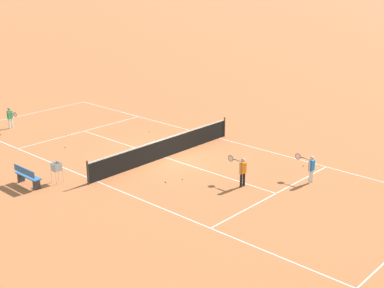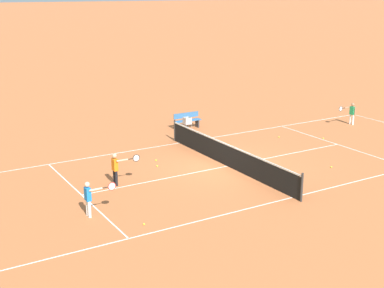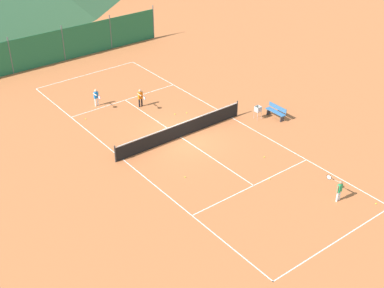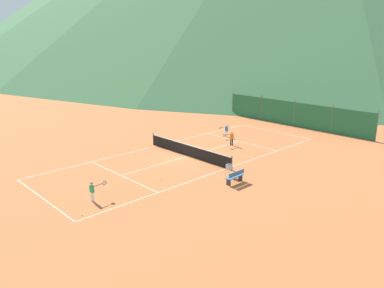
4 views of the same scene
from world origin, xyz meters
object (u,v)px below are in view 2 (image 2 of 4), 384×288
object	(u,v)px
tennis_ball_mid_court	(157,166)
ball_hopper	(187,122)
tennis_ball_service_box	(279,137)
tennis_ball_far_corner	(351,116)
tennis_ball_by_net_right	(144,224)
tennis_ball_alley_left	(323,138)
courtside_bench	(187,120)
player_far_baseline	(352,112)
tennis_ball_by_net_left	(331,167)
tennis_net	(228,155)
player_far_service	(116,167)
tennis_ball_near_corner	(156,160)
player_near_service	(89,196)

from	to	relation	value
tennis_ball_mid_court	ball_hopper	world-z (taller)	ball_hopper
tennis_ball_service_box	ball_hopper	distance (m)	4.69
tennis_ball_far_corner	tennis_ball_by_net_right	bearing A→B (deg)	113.09
tennis_ball_alley_left	courtside_bench	bearing A→B (deg)	42.03
tennis_ball_alley_left	tennis_ball_service_box	distance (m)	2.19
player_far_baseline	courtside_bench	bearing A→B (deg)	64.41
ball_hopper	tennis_ball_far_corner	bearing A→B (deg)	-98.83
tennis_ball_by_net_right	tennis_ball_by_net_left	world-z (taller)	same
tennis_net	player_far_service	distance (m)	4.90
player_far_baseline	tennis_ball_near_corner	size ratio (longest dim) A/B	18.25
tennis_ball_service_box	tennis_ball_by_net_left	bearing A→B (deg)	166.38
player_far_baseline	tennis_ball_mid_court	bearing A→B (deg)	94.55
tennis_ball_service_box	tennis_ball_by_net_right	size ratio (longest dim) A/B	1.00
tennis_net	tennis_ball_by_net_right	world-z (taller)	tennis_net
player_near_service	tennis_ball_service_box	distance (m)	12.36
tennis_ball_alley_left	ball_hopper	world-z (taller)	ball_hopper
player_far_service	tennis_ball_alley_left	xyz separation A→B (m)	(0.75, -11.40, -0.70)
player_far_service	tennis_ball_by_net_left	size ratio (longest dim) A/B	19.04
courtside_bench	player_far_baseline	bearing A→B (deg)	-115.59
tennis_ball_by_net_right	courtside_bench	size ratio (longest dim) A/B	0.04
tennis_ball_by_net_right	courtside_bench	bearing A→B (deg)	-36.77
tennis_ball_service_box	courtside_bench	distance (m)	5.00
tennis_net	ball_hopper	xyz separation A→B (m)	(5.30, -1.15, 0.16)
player_near_service	player_far_service	distance (m)	2.96
tennis_ball_service_box	tennis_ball_mid_court	bearing A→B (deg)	97.14
player_far_service	tennis_ball_mid_court	world-z (taller)	player_far_service
tennis_ball_near_corner	courtside_bench	distance (m)	5.80
player_far_baseline	tennis_ball_service_box	size ratio (longest dim) A/B	18.25
tennis_net	player_near_service	size ratio (longest dim) A/B	7.62
tennis_ball_by_net_right	player_far_service	bearing A→B (deg)	-10.42
tennis_ball_near_corner	tennis_ball_far_corner	bearing A→B (deg)	-83.48
tennis_net	tennis_ball_near_corner	distance (m)	3.17
tennis_ball_service_box	tennis_ball_by_net_left	world-z (taller)	same
player_far_baseline	courtside_bench	world-z (taller)	player_far_baseline
tennis_ball_by_net_right	player_far_baseline	bearing A→B (deg)	-69.06
tennis_ball_alley_left	ball_hopper	xyz separation A→B (m)	(4.24, 5.36, 0.63)
tennis_ball_far_corner	tennis_ball_alley_left	bearing A→B (deg)	119.03
tennis_ball_service_box	courtside_bench	size ratio (longest dim) A/B	0.04
tennis_ball_far_corner	tennis_ball_by_net_right	xyz separation A→B (m)	(-7.20, 16.89, 0.00)
player_far_service	courtside_bench	size ratio (longest dim) A/B	0.84
tennis_ball_far_corner	courtside_bench	size ratio (longest dim) A/B	0.04
tennis_ball_near_corner	tennis_ball_mid_court	world-z (taller)	same
player_far_service	tennis_ball_mid_court	size ratio (longest dim) A/B	19.04
player_near_service	tennis_ball_mid_court	distance (m)	5.46
tennis_ball_alley_left	courtside_bench	world-z (taller)	courtside_bench
tennis_net	tennis_ball_by_net_right	bearing A→B (deg)	121.91
player_far_service	player_far_baseline	bearing A→B (deg)	-81.80
player_far_service	tennis_ball_service_box	world-z (taller)	player_far_service
tennis_ball_service_box	tennis_ball_mid_court	xyz separation A→B (m)	(-0.92, 7.34, 0.00)
tennis_net	player_near_service	world-z (taller)	player_near_service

